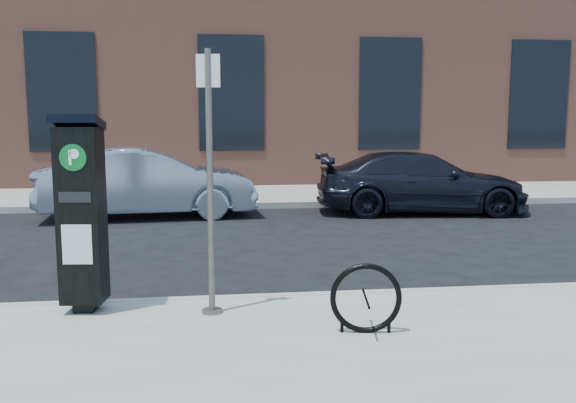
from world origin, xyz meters
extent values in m
plane|color=black|center=(0.00, 0.00, 0.00)|extent=(120.00, 120.00, 0.00)
cube|color=gray|center=(0.00, 14.00, 0.07)|extent=(60.00, 12.00, 0.15)
cube|color=#9E9B93|center=(0.00, -0.02, 0.07)|extent=(60.00, 0.12, 0.16)
cube|color=#9E9B93|center=(0.00, 8.02, 0.07)|extent=(60.00, 0.12, 0.16)
cube|color=#9B5946|center=(0.00, 17.00, 4.00)|extent=(28.00, 10.00, 8.00)
cube|color=black|center=(-5.00, 11.98, 3.00)|extent=(2.00, 0.06, 3.50)
cube|color=black|center=(0.00, 11.98, 3.00)|extent=(2.00, 0.06, 3.50)
cube|color=black|center=(5.00, 11.98, 3.00)|extent=(2.00, 0.06, 3.50)
cube|color=black|center=(10.00, 11.98, 3.00)|extent=(2.00, 0.06, 3.50)
cube|color=black|center=(-2.03, -0.35, 0.21)|extent=(0.24, 0.24, 0.11)
cube|color=black|center=(-2.03, -0.35, 1.20)|extent=(0.48, 0.43, 1.88)
cube|color=black|center=(-2.03, -0.35, 2.18)|extent=(0.53, 0.48, 0.17)
cylinder|color=#064C1D|center=(-2.05, -0.55, 1.83)|extent=(0.28, 0.04, 0.28)
cube|color=white|center=(-2.05, -0.55, 1.83)|extent=(0.10, 0.02, 0.15)
cube|color=silver|center=(-2.05, -0.55, 0.92)|extent=(0.31, 0.04, 0.42)
cube|color=black|center=(-2.05, -0.55, 1.42)|extent=(0.33, 0.04, 0.11)
cylinder|color=#4F4B46|center=(-0.66, -0.59, 0.17)|extent=(0.22, 0.22, 0.03)
cylinder|color=#4F4B46|center=(-0.66, -0.59, 1.54)|extent=(0.07, 0.07, 2.78)
cube|color=silver|center=(-0.66, -0.59, 2.70)|extent=(0.24, 0.06, 0.33)
torus|color=black|center=(0.82, -1.40, 0.49)|extent=(0.70, 0.16, 0.70)
cylinder|color=black|center=(0.59, -1.37, 0.22)|extent=(0.03, 0.03, 0.14)
cylinder|color=black|center=(1.04, -1.44, 0.22)|extent=(0.03, 0.03, 0.14)
imported|color=#8190A4|center=(-2.07, 7.00, 0.79)|extent=(4.90, 2.05, 1.57)
imported|color=black|center=(4.29, 6.90, 0.72)|extent=(5.14, 2.51, 1.44)
camera|label=1|loc=(-0.65, -6.98, 2.22)|focal=38.00mm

